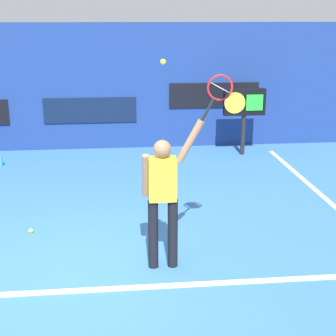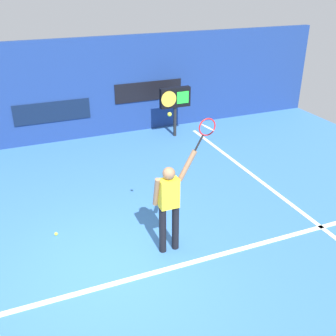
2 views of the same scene
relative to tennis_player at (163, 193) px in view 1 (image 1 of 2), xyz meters
name	(u,v)px [view 1 (image 1 of 2)]	position (x,y,z in m)	size (l,w,h in m)	color
ground_plane	(72,275)	(-1.17, -0.11, -1.01)	(18.00, 18.00, 0.00)	#3870B2
back_wall	(89,87)	(-1.17, 6.24, 0.48)	(18.00, 0.20, 2.97)	navy
sponsor_banner_center	(90,110)	(-1.17, 6.12, -0.06)	(2.20, 0.03, 0.60)	#0C1933
sponsor_banner_starboard	(214,95)	(1.83, 6.12, 0.25)	(2.20, 0.03, 0.60)	black
court_baseline	(69,291)	(-1.17, -0.51, -1.00)	(10.00, 0.10, 0.01)	white
court_sideline	(332,204)	(3.10, 1.89, -1.00)	(0.10, 7.00, 0.01)	white
tennis_player	(163,193)	(0.00, 0.00, 0.00)	(0.76, 0.31, 1.94)	black
tennis_racket	(219,90)	(0.66, 0.00, 1.27)	(0.44, 0.27, 0.61)	black
tennis_ball	(163,62)	(0.00, 0.00, 1.61)	(0.07, 0.07, 0.07)	#CCE033
scoreboard_clock	(244,105)	(2.36, 5.25, 0.17)	(0.96, 0.20, 1.53)	black
water_bottle	(1,161)	(-3.07, 4.84, -0.89)	(0.07, 0.07, 0.24)	#338CD8
spare_ball	(31,231)	(-1.88, 1.23, -0.98)	(0.07, 0.07, 0.07)	#CCE033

